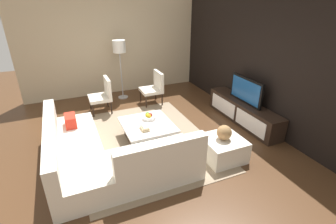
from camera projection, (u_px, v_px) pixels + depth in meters
The scene contains 15 objects.
ground_plane at pixel (145, 143), 5.08m from camera, with size 14.00×14.00×0.00m, color #4C301C.
feature_wall_back at pixel (261, 62), 5.44m from camera, with size 6.40×0.12×2.80m, color black.
side_wall_left at pixel (114, 45), 7.21m from camera, with size 0.12×5.20×2.80m, color #C6B28E.
area_rug at pixel (143, 141), 5.16m from camera, with size 3.30×2.56×0.01m, color gray.
media_console at pixel (243, 112), 5.83m from camera, with size 2.16×0.44×0.50m.
television at pixel (246, 90), 5.60m from camera, with size 1.01×0.06×0.57m.
sectional_couch at pixel (102, 156), 4.21m from camera, with size 2.45×2.28×0.83m.
coffee_table at pixel (148, 131), 5.11m from camera, with size 1.05×0.97×0.38m.
accent_chair_near at pixel (103, 93), 6.25m from camera, with size 0.56×0.52×0.87m.
floor_lamp at pixel (119, 50), 6.72m from camera, with size 0.34×0.34×1.62m.
ottoman at pixel (223, 148), 4.55m from camera, with size 0.70×0.70×0.40m, color silver.
fruit_bowl at pixel (149, 117), 5.19m from camera, with size 0.28×0.28×0.14m.
accent_chair_far at pixel (154, 86), 6.74m from camera, with size 0.56×0.53×0.87m.
decorative_ball at pixel (224, 133), 4.41m from camera, with size 0.26×0.26×0.26m, color #997247.
book_stack at pixel (145, 128), 4.79m from camera, with size 0.21×0.16×0.08m.
Camera 1 is at (4.15, -1.28, 2.74)m, focal length 26.96 mm.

